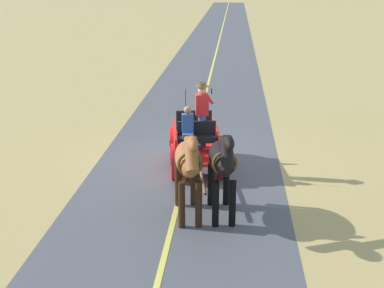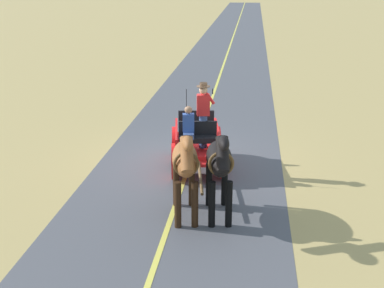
{
  "view_description": "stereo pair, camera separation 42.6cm",
  "coord_description": "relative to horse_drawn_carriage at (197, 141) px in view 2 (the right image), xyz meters",
  "views": [
    {
      "loc": [
        -1.26,
        14.22,
        5.26
      ],
      "look_at": [
        -0.24,
        1.86,
        1.1
      ],
      "focal_mm": 48.38,
      "sensor_mm": 36.0,
      "label": 1
    },
    {
      "loc": [
        -1.68,
        14.18,
        5.26
      ],
      "look_at": [
        -0.24,
        1.86,
        1.1
      ],
      "focal_mm": 48.38,
      "sensor_mm": 36.0,
      "label": 2
    }
  ],
  "objects": [
    {
      "name": "ground_plane",
      "position": [
        0.26,
        -0.74,
        -0.82
      ],
      "size": [
        200.0,
        200.0,
        0.0
      ],
      "primitive_type": "plane",
      "color": "tan"
    },
    {
      "name": "horse_drawn_carriage",
      "position": [
        0.0,
        0.0,
        0.0
      ],
      "size": [
        1.74,
        4.51,
        2.5
      ],
      "color": "red",
      "rests_on": "ground"
    },
    {
      "name": "horse_near_side",
      "position": [
        -0.8,
        2.95,
        0.51
      ],
      "size": [
        0.77,
        2.15,
        2.21
      ],
      "color": "black",
      "rests_on": "ground"
    },
    {
      "name": "road_centre_stripe",
      "position": [
        0.26,
        -0.74,
        -0.81
      ],
      "size": [
        0.12,
        160.0,
        0.0
      ],
      "primitive_type": "cube",
      "color": "#DBCC4C",
      "rests_on": "road_surface"
    },
    {
      "name": "horse_off_side",
      "position": [
        -0.06,
        3.05,
        0.51
      ],
      "size": [
        0.83,
        2.15,
        2.21
      ],
      "color": "brown",
      "rests_on": "ground"
    },
    {
      "name": "road_surface",
      "position": [
        0.26,
        -0.74,
        -0.81
      ],
      "size": [
        5.25,
        160.0,
        0.01
      ],
      "primitive_type": "cube",
      "color": "#4C4C51",
      "rests_on": "ground"
    }
  ]
}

